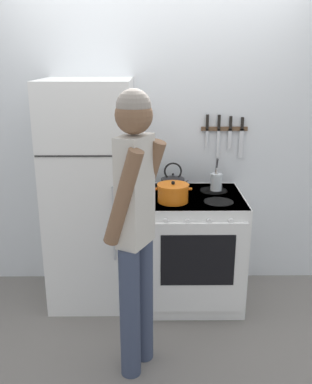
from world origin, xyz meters
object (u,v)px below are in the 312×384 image
object	(u,v)px
utensil_jar	(216,181)
person	(135,221)
tea_kettle	(173,182)
dutch_oven_pot	(173,193)
refrigerator	(91,195)
stove_range	(193,248)

from	to	relation	value
utensil_jar	person	bearing A→B (deg)	-122.29
tea_kettle	utensil_jar	world-z (taller)	utensil_jar
dutch_oven_pot	utensil_jar	xyz separation A→B (m)	(0.36, 0.28, 0.01)
refrigerator	dutch_oven_pot	bearing A→B (deg)	-14.78
utensil_jar	person	world-z (taller)	person
stove_range	person	distance (m)	1.06
dutch_oven_pot	tea_kettle	size ratio (longest dim) A/B	1.20
refrigerator	utensil_jar	size ratio (longest dim) A/B	6.68
dutch_oven_pot	tea_kettle	distance (m)	0.28
stove_range	tea_kettle	world-z (taller)	tea_kettle
stove_range	utensil_jar	size ratio (longest dim) A/B	3.36
stove_range	person	xyz separation A→B (m)	(-0.42, -0.80, 0.55)
refrigerator	utensil_jar	xyz separation A→B (m)	(0.99, 0.12, 0.08)
dutch_oven_pot	utensil_jar	world-z (taller)	utensil_jar
stove_range	utensil_jar	world-z (taller)	utensil_jar
utensil_jar	dutch_oven_pot	bearing A→B (deg)	-141.87
stove_range	dutch_oven_pot	bearing A→B (deg)	-146.94
tea_kettle	utensil_jar	size ratio (longest dim) A/B	0.88
dutch_oven_pot	stove_range	bearing A→B (deg)	33.06
dutch_oven_pot	tea_kettle	xyz separation A→B (m)	(0.01, 0.28, -0.00)
tea_kettle	stove_range	bearing A→B (deg)	-46.26
person	refrigerator	bearing A→B (deg)	51.19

